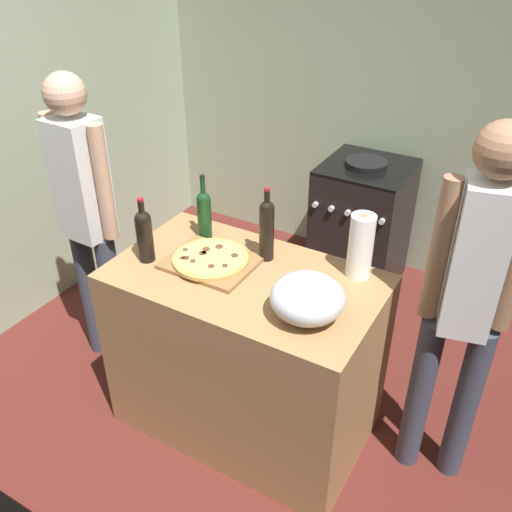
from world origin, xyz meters
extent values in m
cube|color=#511E19|center=(0.00, 1.27, -0.01)|extent=(4.11, 3.14, 0.02)
cube|color=#99A889|center=(0.00, 2.59, 1.30)|extent=(4.11, 0.10, 2.60)
cube|color=#99A889|center=(-1.81, 1.27, 1.30)|extent=(0.10, 3.14, 2.60)
cube|color=#9E7247|center=(-0.04, 0.65, 0.46)|extent=(1.22, 0.71, 0.92)
cube|color=olive|center=(-0.22, 0.66, 0.93)|extent=(0.40, 0.32, 0.02)
cylinder|color=tan|center=(-0.22, 0.66, 0.95)|extent=(0.35, 0.35, 0.02)
cylinder|color=#EAC660|center=(-0.22, 0.66, 0.96)|extent=(0.31, 0.31, 0.00)
cylinder|color=brown|center=(-0.13, 0.72, 0.97)|extent=(0.03, 0.03, 0.01)
cylinder|color=brown|center=(-0.17, 0.59, 0.97)|extent=(0.03, 0.03, 0.01)
cylinder|color=brown|center=(-0.24, 0.75, 0.97)|extent=(0.04, 0.04, 0.01)
cylinder|color=brown|center=(-0.31, 0.59, 0.97)|extent=(0.03, 0.03, 0.01)
cylinder|color=brown|center=(-0.27, 0.67, 0.97)|extent=(0.02, 0.02, 0.01)
cylinder|color=brown|center=(-0.36, 0.65, 0.97)|extent=(0.02, 0.02, 0.01)
cylinder|color=brown|center=(-0.28, 0.70, 0.97)|extent=(0.03, 0.03, 0.01)
cylinder|color=brown|center=(-0.33, 0.58, 0.97)|extent=(0.02, 0.02, 0.01)
cylinder|color=brown|center=(-0.27, 0.66, 0.97)|extent=(0.03, 0.03, 0.01)
cylinder|color=brown|center=(-0.12, 0.62, 0.97)|extent=(0.03, 0.03, 0.01)
cylinder|color=brown|center=(-0.27, 0.58, 0.97)|extent=(0.02, 0.02, 0.01)
cylinder|color=#B2B2B7|center=(0.32, 0.53, 0.93)|extent=(0.13, 0.13, 0.01)
ellipsoid|color=silver|center=(0.32, 0.53, 1.01)|extent=(0.30, 0.30, 0.18)
cylinder|color=white|center=(0.39, 0.92, 1.07)|extent=(0.11, 0.11, 0.30)
cylinder|color=#997551|center=(0.39, 0.92, 1.07)|extent=(0.03, 0.03, 0.30)
cylinder|color=black|center=(-0.50, 0.54, 1.03)|extent=(0.08, 0.08, 0.21)
sphere|color=black|center=(-0.50, 0.54, 1.14)|extent=(0.08, 0.08, 0.08)
cylinder|color=black|center=(-0.50, 0.54, 1.19)|extent=(0.03, 0.03, 0.07)
cylinder|color=maroon|center=(-0.50, 0.54, 1.23)|extent=(0.03, 0.03, 0.01)
cylinder|color=black|center=(-0.03, 0.83, 1.05)|extent=(0.07, 0.07, 0.26)
sphere|color=black|center=(-0.03, 0.83, 1.18)|extent=(0.07, 0.07, 0.07)
cylinder|color=black|center=(-0.03, 0.83, 1.24)|extent=(0.03, 0.03, 0.07)
cylinder|color=maroon|center=(-0.03, 0.83, 1.28)|extent=(0.03, 0.03, 0.01)
cylinder|color=#143819|center=(-0.39, 0.86, 1.02)|extent=(0.07, 0.07, 0.21)
sphere|color=#143819|center=(-0.39, 0.86, 1.13)|extent=(0.07, 0.07, 0.07)
cylinder|color=#143819|center=(-0.39, 0.86, 1.19)|extent=(0.02, 0.02, 0.09)
cylinder|color=black|center=(-0.39, 0.86, 1.25)|extent=(0.03, 0.03, 0.01)
cube|color=black|center=(-0.03, 2.19, 0.44)|extent=(0.56, 0.58, 0.87)
cube|color=black|center=(-0.03, 2.19, 0.88)|extent=(0.56, 0.58, 0.02)
cylinder|color=silver|center=(-0.25, 1.89, 0.68)|extent=(0.04, 0.02, 0.04)
cylinder|color=silver|center=(-0.14, 1.89, 0.68)|extent=(0.04, 0.02, 0.04)
cylinder|color=silver|center=(-0.03, 1.89, 0.68)|extent=(0.04, 0.02, 0.04)
cylinder|color=silver|center=(0.08, 1.89, 0.68)|extent=(0.04, 0.02, 0.04)
cylinder|color=silver|center=(0.20, 1.89, 0.68)|extent=(0.04, 0.02, 0.04)
cylinder|color=black|center=(-0.03, 2.16, 0.91)|extent=(0.27, 0.27, 0.04)
cylinder|color=#383D4C|center=(-1.12, 0.69, 0.42)|extent=(0.11, 0.11, 0.84)
cylinder|color=#383D4C|center=(-0.93, 0.68, 0.42)|extent=(0.11, 0.11, 0.84)
cube|color=silver|center=(-1.02, 0.68, 1.16)|extent=(0.24, 0.21, 0.63)
cylinder|color=tan|center=(-1.19, 0.69, 1.17)|extent=(0.08, 0.08, 0.60)
cylinder|color=tan|center=(-0.86, 0.68, 1.17)|extent=(0.08, 0.08, 0.60)
sphere|color=tan|center=(-1.02, 0.68, 1.59)|extent=(0.20, 0.20, 0.20)
cylinder|color=#383D4C|center=(0.97, 0.88, 0.43)|extent=(0.11, 0.11, 0.86)
cylinder|color=#383D4C|center=(0.77, 0.84, 0.43)|extent=(0.11, 0.11, 0.86)
cube|color=silver|center=(0.87, 0.86, 1.18)|extent=(0.23, 0.24, 0.64)
cylinder|color=#936B4C|center=(0.73, 0.83, 1.20)|extent=(0.08, 0.08, 0.61)
sphere|color=#936B4C|center=(0.87, 0.86, 1.62)|extent=(0.21, 0.21, 0.21)
camera|label=1|loc=(1.04, -1.11, 2.33)|focal=39.30mm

